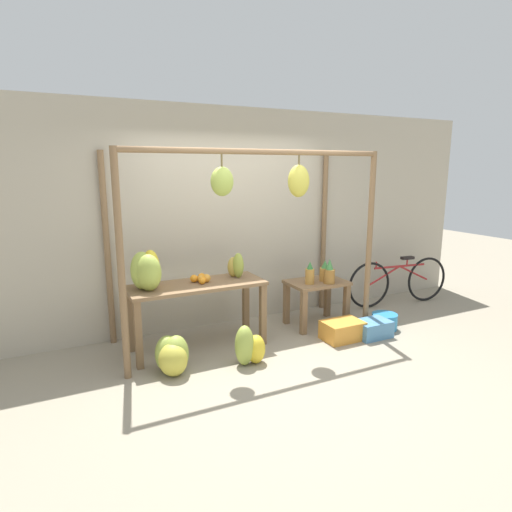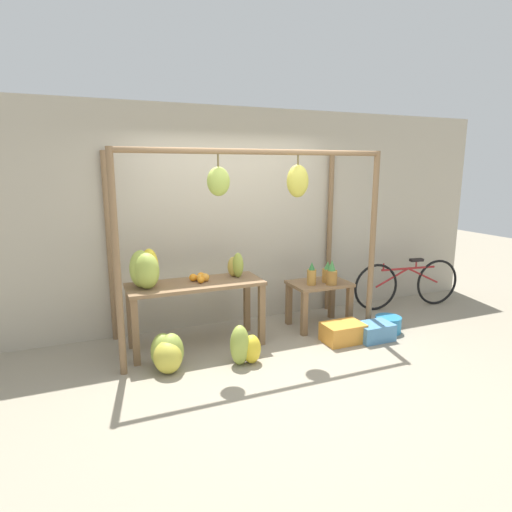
{
  "view_description": "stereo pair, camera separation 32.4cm",
  "coord_description": "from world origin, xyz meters",
  "px_view_note": "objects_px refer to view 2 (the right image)",
  "views": [
    {
      "loc": [
        -2.07,
        -3.64,
        2.04
      ],
      "look_at": [
        0.11,
        0.83,
        1.02
      ],
      "focal_mm": 30.0,
      "sensor_mm": 36.0,
      "label": 1
    },
    {
      "loc": [
        -1.78,
        -3.77,
        2.04
      ],
      "look_at": [
        0.11,
        0.83,
        1.02
      ],
      "focal_mm": 30.0,
      "sensor_mm": 36.0,
      "label": 2
    }
  ],
  "objects_px": {
    "banana_pile_ground_left": "(168,354)",
    "papaya_pile": "(236,266)",
    "banana_pile_ground_right": "(244,347)",
    "fruit_crate_white": "(343,333)",
    "orange_pile": "(201,278)",
    "fruit_crate_purple": "(374,331)",
    "parked_bicycle": "(407,284)",
    "blue_bucket": "(388,324)",
    "pineapple_cluster": "(325,274)",
    "banana_pile_on_table": "(146,269)"
  },
  "relations": [
    {
      "from": "pineapple_cluster",
      "to": "banana_pile_ground_right",
      "type": "bearing_deg",
      "value": -156.29
    },
    {
      "from": "blue_bucket",
      "to": "papaya_pile",
      "type": "height_order",
      "value": "papaya_pile"
    },
    {
      "from": "papaya_pile",
      "to": "fruit_crate_purple",
      "type": "relative_size",
      "value": 0.7
    },
    {
      "from": "banana_pile_on_table",
      "to": "papaya_pile",
      "type": "xyz_separation_m",
      "value": [
        1.05,
        0.04,
        -0.06
      ]
    },
    {
      "from": "fruit_crate_white",
      "to": "fruit_crate_purple",
      "type": "distance_m",
      "value": 0.4
    },
    {
      "from": "banana_pile_ground_right",
      "to": "pineapple_cluster",
      "type": "bearing_deg",
      "value": 23.71
    },
    {
      "from": "banana_pile_ground_left",
      "to": "blue_bucket",
      "type": "xyz_separation_m",
      "value": [
        2.79,
        -0.0,
        -0.09
      ]
    },
    {
      "from": "orange_pile",
      "to": "banana_pile_ground_right",
      "type": "xyz_separation_m",
      "value": [
        0.28,
        -0.67,
        -0.62
      ]
    },
    {
      "from": "banana_pile_ground_right",
      "to": "fruit_crate_purple",
      "type": "bearing_deg",
      "value": 0.47
    },
    {
      "from": "banana_pile_ground_right",
      "to": "blue_bucket",
      "type": "height_order",
      "value": "banana_pile_ground_right"
    },
    {
      "from": "parked_bicycle",
      "to": "fruit_crate_purple",
      "type": "xyz_separation_m",
      "value": [
        -1.22,
        -0.84,
        -0.26
      ]
    },
    {
      "from": "orange_pile",
      "to": "papaya_pile",
      "type": "xyz_separation_m",
      "value": [
        0.44,
        0.04,
        0.09
      ]
    },
    {
      "from": "blue_bucket",
      "to": "orange_pile",
      "type": "bearing_deg",
      "value": 167.12
    },
    {
      "from": "banana_pile_ground_right",
      "to": "fruit_crate_purple",
      "type": "height_order",
      "value": "banana_pile_ground_right"
    },
    {
      "from": "fruit_crate_white",
      "to": "pineapple_cluster",
      "type": "bearing_deg",
      "value": 87.94
    },
    {
      "from": "pineapple_cluster",
      "to": "parked_bicycle",
      "type": "distance_m",
      "value": 1.66
    },
    {
      "from": "banana_pile_on_table",
      "to": "fruit_crate_purple",
      "type": "height_order",
      "value": "banana_pile_on_table"
    },
    {
      "from": "banana_pile_on_table",
      "to": "banana_pile_ground_left",
      "type": "relative_size",
      "value": 1.0
    },
    {
      "from": "fruit_crate_purple",
      "to": "blue_bucket",
      "type": "bearing_deg",
      "value": 23.5
    },
    {
      "from": "banana_pile_ground_right",
      "to": "parked_bicycle",
      "type": "height_order",
      "value": "parked_bicycle"
    },
    {
      "from": "banana_pile_ground_left",
      "to": "parked_bicycle",
      "type": "height_order",
      "value": "parked_bicycle"
    },
    {
      "from": "banana_pile_ground_right",
      "to": "papaya_pile",
      "type": "xyz_separation_m",
      "value": [
        0.17,
        0.71,
        0.71
      ]
    },
    {
      "from": "parked_bicycle",
      "to": "fruit_crate_purple",
      "type": "height_order",
      "value": "parked_bicycle"
    },
    {
      "from": "banana_pile_ground_left",
      "to": "papaya_pile",
      "type": "distance_m",
      "value": 1.31
    },
    {
      "from": "orange_pile",
      "to": "banana_pile_ground_right",
      "type": "bearing_deg",
      "value": -67.66
    },
    {
      "from": "pineapple_cluster",
      "to": "banana_pile_ground_left",
      "type": "height_order",
      "value": "pineapple_cluster"
    },
    {
      "from": "parked_bicycle",
      "to": "banana_pile_ground_right",
      "type": "bearing_deg",
      "value": -163.67
    },
    {
      "from": "fruit_crate_white",
      "to": "fruit_crate_purple",
      "type": "bearing_deg",
      "value": -13.55
    },
    {
      "from": "pineapple_cluster",
      "to": "fruit_crate_purple",
      "type": "bearing_deg",
      "value": -56.84
    },
    {
      "from": "banana_pile_ground_left",
      "to": "papaya_pile",
      "type": "bearing_deg",
      "value": 30.49
    },
    {
      "from": "papaya_pile",
      "to": "banana_pile_ground_right",
      "type": "bearing_deg",
      "value": -103.09
    },
    {
      "from": "banana_pile_on_table",
      "to": "fruit_crate_purple",
      "type": "xyz_separation_m",
      "value": [
        2.57,
        -0.66,
        -0.87
      ]
    },
    {
      "from": "banana_pile_on_table",
      "to": "orange_pile",
      "type": "distance_m",
      "value": 0.63
    },
    {
      "from": "banana_pile_on_table",
      "to": "parked_bicycle",
      "type": "distance_m",
      "value": 3.85
    },
    {
      "from": "papaya_pile",
      "to": "fruit_crate_purple",
      "type": "height_order",
      "value": "papaya_pile"
    },
    {
      "from": "fruit_crate_white",
      "to": "blue_bucket",
      "type": "bearing_deg",
      "value": 3.7
    },
    {
      "from": "fruit_crate_white",
      "to": "parked_bicycle",
      "type": "xyz_separation_m",
      "value": [
        1.61,
        0.75,
        0.25
      ]
    },
    {
      "from": "banana_pile_ground_right",
      "to": "blue_bucket",
      "type": "xyz_separation_m",
      "value": [
        2.01,
        0.15,
        -0.09
      ]
    },
    {
      "from": "parked_bicycle",
      "to": "fruit_crate_white",
      "type": "bearing_deg",
      "value": -155.13
    },
    {
      "from": "banana_pile_on_table",
      "to": "papaya_pile",
      "type": "bearing_deg",
      "value": 2.23
    },
    {
      "from": "orange_pile",
      "to": "pineapple_cluster",
      "type": "relative_size",
      "value": 0.57
    },
    {
      "from": "papaya_pile",
      "to": "fruit_crate_purple",
      "type": "xyz_separation_m",
      "value": [
        1.52,
        -0.7,
        -0.8
      ]
    },
    {
      "from": "pineapple_cluster",
      "to": "parked_bicycle",
      "type": "relative_size",
      "value": 0.22
    },
    {
      "from": "banana_pile_ground_right",
      "to": "fruit_crate_white",
      "type": "distance_m",
      "value": 1.31
    },
    {
      "from": "banana_pile_ground_left",
      "to": "blue_bucket",
      "type": "height_order",
      "value": "banana_pile_ground_left"
    },
    {
      "from": "banana_pile_ground_left",
      "to": "parked_bicycle",
      "type": "bearing_deg",
      "value": 10.71
    },
    {
      "from": "orange_pile",
      "to": "fruit_crate_purple",
      "type": "height_order",
      "value": "orange_pile"
    },
    {
      "from": "parked_bicycle",
      "to": "papaya_pile",
      "type": "bearing_deg",
      "value": -177.06
    },
    {
      "from": "orange_pile",
      "to": "pineapple_cluster",
      "type": "height_order",
      "value": "pineapple_cluster"
    },
    {
      "from": "banana_pile_ground_right",
      "to": "fruit_crate_purple",
      "type": "xyz_separation_m",
      "value": [
        1.69,
        0.01,
        -0.09
      ]
    }
  ]
}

